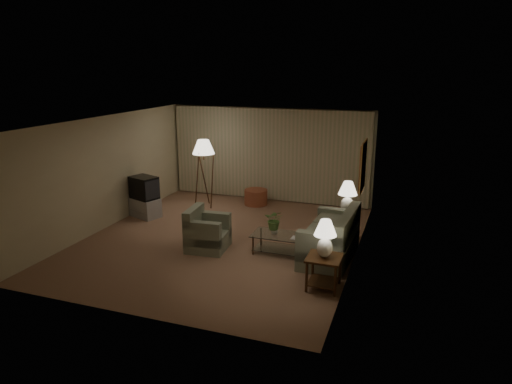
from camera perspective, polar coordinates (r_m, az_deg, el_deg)
ground at (r=10.53m, az=-4.25°, el=-5.90°), size 7.00×7.00×0.00m
room_shell at (r=11.39m, az=-1.28°, el=4.94°), size 6.04×7.02×2.72m
sofa at (r=9.51m, az=9.17°, el=-5.88°), size 1.92×1.11×0.81m
armchair at (r=9.91m, az=-6.03°, el=-5.13°), size 1.00×0.96×0.72m
side_table_near at (r=8.25m, az=8.48°, el=-9.17°), size 0.60×0.60×0.60m
side_table_far at (r=10.65m, az=11.19°, el=-3.68°), size 0.44×0.37×0.60m
table_lamp_near at (r=8.02m, az=8.64°, el=-5.37°), size 0.40×0.40×0.68m
table_lamp_far at (r=10.46m, az=11.38°, el=-0.32°), size 0.43×0.43×0.74m
coffee_table at (r=9.67m, az=3.16°, el=-6.12°), size 1.21×0.66×0.41m
tv_cabinet at (r=12.31m, az=-13.67°, el=-1.88°), size 1.08×0.98×0.50m
crt_tv at (r=12.16m, az=-13.83°, el=0.55°), size 0.98×0.92×0.58m
floor_lamp at (r=12.73m, az=-6.50°, el=2.49°), size 0.61×0.61×1.89m
ottoman at (r=13.00m, az=-0.02°, el=-0.64°), size 0.72×0.72×0.44m
vase at (r=9.63m, az=2.32°, el=-4.83°), size 0.17×0.17×0.16m
flowers at (r=9.53m, az=2.33°, el=-3.16°), size 0.42×0.37×0.44m
book at (r=9.46m, az=4.46°, el=-5.69°), size 0.17×0.23×0.02m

